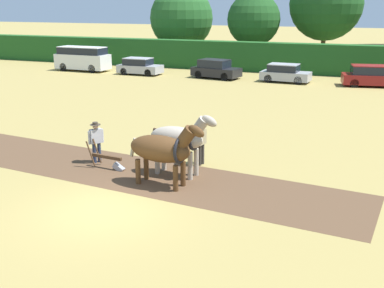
% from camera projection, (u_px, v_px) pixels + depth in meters
% --- Properties ---
extents(ground_plane, '(240.00, 240.00, 0.00)m').
position_uv_depth(ground_plane, '(105.00, 210.00, 14.66)').
color(ground_plane, '#998447').
extents(plowed_furrow_strip, '(20.51, 5.56, 0.01)m').
position_uv_depth(plowed_furrow_strip, '(100.00, 167.00, 18.54)').
color(plowed_furrow_strip, brown).
rests_on(plowed_furrow_strip, ground).
extents(hedgerow, '(68.66, 1.54, 2.65)m').
position_uv_depth(hedgerow, '(291.00, 58.00, 42.93)').
color(hedgerow, '#1E511E').
rests_on(hedgerow, ground).
extents(tree_far_left, '(6.63, 6.63, 7.84)m').
position_uv_depth(tree_far_left, '(181.00, 18.00, 50.74)').
color(tree_far_left, '#4C3823').
rests_on(tree_far_left, ground).
extents(tree_left, '(5.22, 5.22, 7.10)m').
position_uv_depth(tree_left, '(254.00, 20.00, 47.39)').
color(tree_left, brown).
rests_on(tree_left, ground).
extents(tree_center_left, '(7.10, 7.10, 9.53)m').
position_uv_depth(tree_center_left, '(326.00, 4.00, 46.83)').
color(tree_center_left, brown).
rests_on(tree_center_left, ground).
extents(draft_horse_lead_left, '(2.96, 1.19, 2.36)m').
position_uv_depth(draft_horse_lead_left, '(163.00, 149.00, 16.30)').
color(draft_horse_lead_left, '#513319').
rests_on(draft_horse_lead_left, ground).
extents(draft_horse_lead_right, '(2.78, 1.08, 2.44)m').
position_uv_depth(draft_horse_lead_right, '(179.00, 139.00, 17.29)').
color(draft_horse_lead_right, '#B2A38E').
rests_on(draft_horse_lead_right, ground).
extents(plow, '(1.60, 0.50, 1.13)m').
position_uv_depth(plow, '(110.00, 161.00, 18.26)').
color(plow, '#4C331E').
rests_on(plow, ground).
extents(farmer_at_plow, '(0.42, 0.55, 1.64)m').
position_uv_depth(farmer_at_plow, '(96.00, 139.00, 18.81)').
color(farmer_at_plow, '#28334C').
rests_on(farmer_at_plow, ground).
extents(farmer_beside_team, '(0.42, 0.65, 1.69)m').
position_uv_depth(farmer_beside_team, '(201.00, 140.00, 18.52)').
color(farmer_beside_team, '#38332D').
rests_on(farmer_beside_team, ground).
extents(parked_van, '(5.11, 2.04, 2.20)m').
position_uv_depth(parked_van, '(83.00, 58.00, 44.42)').
color(parked_van, silver).
rests_on(parked_van, ground).
extents(parked_car_left, '(3.82, 1.85, 1.44)m').
position_uv_depth(parked_car_left, '(139.00, 67.00, 42.25)').
color(parked_car_left, '#A8A8B2').
rests_on(parked_car_left, ground).
extents(parked_car_center_left, '(4.23, 2.52, 1.55)m').
position_uv_depth(parked_car_center_left, '(216.00, 69.00, 40.15)').
color(parked_car_center_left, black).
rests_on(parked_car_center_left, ground).
extents(parked_car_center, '(3.93, 2.03, 1.43)m').
position_uv_depth(parked_car_center, '(285.00, 73.00, 38.17)').
color(parked_car_center, '#A8A8B2').
rests_on(parked_car_center, ground).
extents(parked_car_center_right, '(4.49, 2.58, 1.58)m').
position_uv_depth(parked_car_center_right, '(371.00, 76.00, 36.21)').
color(parked_car_center_right, maroon).
rests_on(parked_car_center_right, ground).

